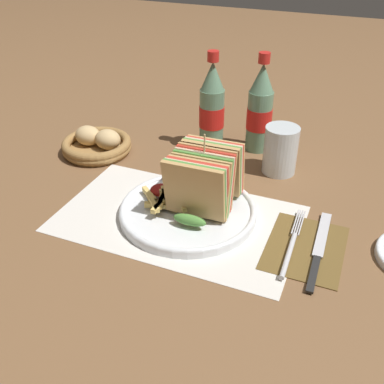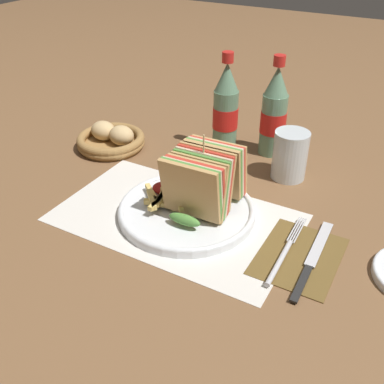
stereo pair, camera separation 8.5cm
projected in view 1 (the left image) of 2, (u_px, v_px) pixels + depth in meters
name	position (u px, v px, depth m)	size (l,w,h in m)	color
ground_plane	(170.00, 217.00, 0.85)	(4.00, 4.00, 0.00)	brown
placemat	(179.00, 218.00, 0.85)	(0.45, 0.27, 0.00)	silver
plate_main	(188.00, 210.00, 0.85)	(0.26, 0.26, 0.02)	white
club_sandwich	(204.00, 180.00, 0.82)	(0.11, 0.16, 0.15)	tan
fries_pile	(164.00, 200.00, 0.85)	(0.12, 0.10, 0.02)	#E5C166
ketchup_blob	(162.00, 190.00, 0.88)	(0.05, 0.04, 0.02)	maroon
napkin	(305.00, 247.00, 0.77)	(0.13, 0.17, 0.00)	brown
fork	(291.00, 248.00, 0.76)	(0.02, 0.20, 0.01)	silver
knife	(319.00, 250.00, 0.76)	(0.02, 0.22, 0.00)	black
coke_bottle_near	(212.00, 108.00, 1.05)	(0.06, 0.06, 0.23)	slate
coke_bottle_far	(260.00, 110.00, 1.04)	(0.06, 0.06, 0.23)	slate
glass_near	(280.00, 153.00, 0.97)	(0.07, 0.07, 0.11)	silver
bread_basket	(97.00, 144.00, 1.06)	(0.16, 0.16, 0.06)	olive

